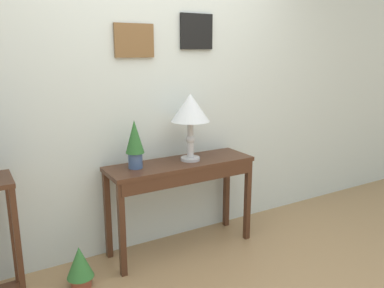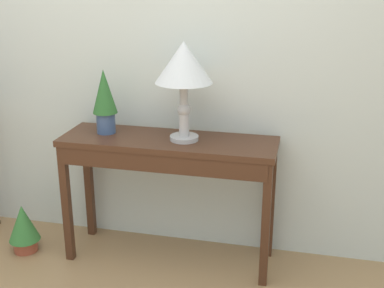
# 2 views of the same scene
# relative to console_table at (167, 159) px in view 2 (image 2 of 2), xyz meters

# --- Properties ---
(back_wall_with_art) EXTENTS (9.00, 0.13, 2.80)m
(back_wall_with_art) POSITION_rel_console_table_xyz_m (-0.12, 0.30, 0.75)
(back_wall_with_art) COLOR silver
(back_wall_with_art) RESTS_ON ground
(console_table) EXTENTS (1.23, 0.38, 0.76)m
(console_table) POSITION_rel_console_table_xyz_m (0.00, 0.00, 0.00)
(console_table) COLOR #472819
(console_table) RESTS_ON ground
(table_lamp) EXTENTS (0.31, 0.31, 0.55)m
(table_lamp) POSITION_rel_console_table_xyz_m (0.09, 0.02, 0.53)
(table_lamp) COLOR #B7B7BC
(table_lamp) RESTS_ON console_table
(potted_plant_on_console) EXTENTS (0.14, 0.14, 0.37)m
(potted_plant_on_console) POSITION_rel_console_table_xyz_m (-0.38, 0.05, 0.32)
(potted_plant_on_console) COLOR #3D5684
(potted_plant_on_console) RESTS_ON console_table
(potted_plant_floor) EXTENTS (0.19, 0.19, 0.31)m
(potted_plant_floor) POSITION_rel_console_table_xyz_m (-0.90, -0.12, -0.48)
(potted_plant_floor) COLOR #9E4733
(potted_plant_floor) RESTS_ON ground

